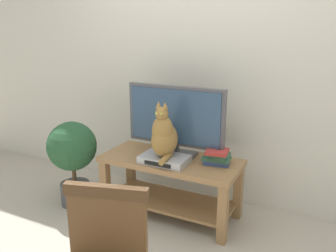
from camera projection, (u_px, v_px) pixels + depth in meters
back_wall at (206, 49)px, 3.15m from camera, size 7.00×0.12×2.80m
tv_stand at (171, 176)px, 2.99m from camera, size 1.17×0.52×0.52m
tv at (175, 119)px, 2.93m from camera, size 0.86×0.20×0.60m
media_box at (165, 159)px, 2.85m from camera, size 0.38×0.25×0.06m
cat at (164, 136)px, 2.78m from camera, size 0.20×0.34×0.46m
book_stack at (217, 157)px, 2.81m from camera, size 0.23×0.20×0.12m
potted_plant at (73, 154)px, 3.14m from camera, size 0.44×0.44×0.78m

